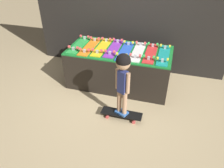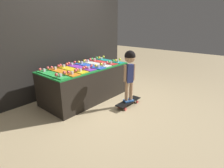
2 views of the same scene
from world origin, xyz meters
The scene contains 13 objects.
ground_plane centered at (0.00, 0.00, 0.00)m, with size 16.00×16.00×0.00m, color tan.
back_wall centered at (0.00, 1.22, 1.10)m, with size 3.86×0.10×2.21m.
display_rack centered at (0.00, 0.50, 0.35)m, with size 1.82×0.88×0.70m.
skateboard_green_on_rack centered at (-0.76, 0.50, 0.72)m, with size 0.18×0.78×0.09m.
skateboard_orange_on_rack centered at (-0.54, 0.48, 0.72)m, with size 0.18×0.78×0.09m.
skateboard_yellow_on_rack centered at (-0.33, 0.51, 0.72)m, with size 0.18×0.78×0.09m.
skateboard_purple_on_rack centered at (-0.11, 0.53, 0.72)m, with size 0.18×0.78×0.09m.
skateboard_blue_on_rack centered at (0.11, 0.47, 0.72)m, with size 0.18×0.78×0.09m.
skateboard_white_on_rack centered at (0.33, 0.50, 0.72)m, with size 0.18×0.78×0.09m.
skateboard_red_on_rack centered at (0.54, 0.51, 0.72)m, with size 0.18×0.78×0.09m.
skateboard_teal_on_rack centered at (0.76, 0.49, 0.72)m, with size 0.18×0.78×0.09m.
skateboard_on_floor centered at (0.28, -0.43, 0.07)m, with size 0.63×0.18×0.09m.
child centered at (0.28, -0.43, 0.79)m, with size 0.23×0.20×1.00m.
Camera 1 is at (0.85, -2.91, 2.33)m, focal length 35.00 mm.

